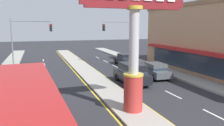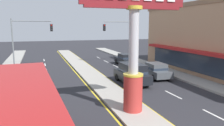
{
  "view_description": "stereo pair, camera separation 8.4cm",
  "coord_description": "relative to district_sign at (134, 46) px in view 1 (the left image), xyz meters",
  "views": [
    {
      "loc": [
        -5.43,
        -4.85,
        5.21
      ],
      "look_at": [
        -0.25,
        10.11,
        2.6
      ],
      "focal_mm": 35.37,
      "sensor_mm": 36.0,
      "label": 1
    },
    {
      "loc": [
        -5.35,
        -4.87,
        5.21
      ],
      "look_at": [
        -0.25,
        10.11,
        2.6
      ],
      "focal_mm": 35.37,
      "sensor_mm": 36.0,
      "label": 2
    }
  ],
  "objects": [
    {
      "name": "sedan_mid_left_lane",
      "position": [
        6.1,
        16.1,
        -3.31
      ],
      "size": [
        1.85,
        4.31,
        1.53
      ],
      "color": "black",
      "rests_on": "ground"
    },
    {
      "name": "lane_markings",
      "position": [
        -0.0,
        9.74,
        -4.1
      ],
      "size": [
        9.03,
        52.0,
        0.01
      ],
      "color": "silver",
      "rests_on": "ground"
    },
    {
      "name": "traffic_light_right_side",
      "position": [
        6.38,
        17.7,
        0.15
      ],
      "size": [
        4.86,
        0.46,
        6.2
      ],
      "color": "slate",
      "rests_on": "ground"
    },
    {
      "name": "traffic_light_left_side",
      "position": [
        -6.38,
        17.44,
        0.15
      ],
      "size": [
        4.86,
        0.46,
        6.2
      ],
      "color": "slate",
      "rests_on": "ground"
    },
    {
      "name": "sedan_far_right_lane",
      "position": [
        6.09,
        7.9,
        -3.31
      ],
      "size": [
        2.02,
        4.39,
        1.53
      ],
      "color": "#4C5156",
      "rests_on": "ground"
    },
    {
      "name": "sidewalk_right",
      "position": [
        8.87,
        9.09,
        -4.01
      ],
      "size": [
        2.25,
        60.0,
        0.18
      ],
      "primitive_type": "cube",
      "color": "#9E9B93",
      "rests_on": "ground"
    },
    {
      "name": "district_sign",
      "position": [
        0.0,
        0.0,
        0.0
      ],
      "size": [
        6.35,
        1.2,
        7.7
      ],
      "color": "#B7332D",
      "rests_on": "median_strip"
    },
    {
      "name": "median_strip",
      "position": [
        -0.0,
        11.09,
        -4.03
      ],
      "size": [
        2.29,
        52.0,
        0.14
      ],
      "primitive_type": "cube",
      "color": "#A39E93",
      "rests_on": "ground"
    },
    {
      "name": "suv_near_left_lane",
      "position": [
        2.8,
        6.45,
        -3.12
      ],
      "size": [
        2.01,
        4.62,
        1.9
      ],
      "color": "black",
      "rests_on": "ground"
    }
  ]
}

